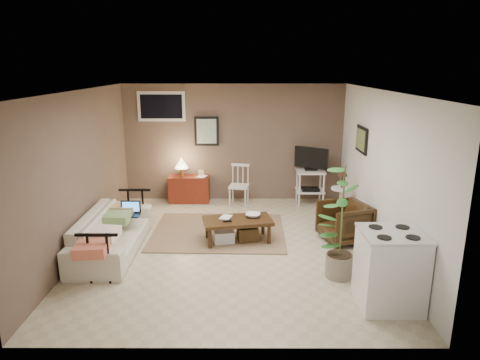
{
  "coord_description": "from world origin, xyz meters",
  "views": [
    {
      "loc": [
        0.16,
        -6.21,
        2.75
      ],
      "look_at": [
        0.14,
        0.35,
        0.99
      ],
      "focal_mm": 32.0,
      "sensor_mm": 36.0,
      "label": 1
    }
  ],
  "objects_px": {
    "sofa": "(112,226)",
    "tv_stand": "(311,174)",
    "red_console": "(189,186)",
    "spindle_chair": "(239,186)",
    "side_table": "(342,187)",
    "coffee_table": "(237,229)",
    "stove": "(390,269)",
    "armchair": "(344,220)",
    "potted_plant": "(342,218)"
  },
  "relations": [
    {
      "from": "armchair",
      "to": "potted_plant",
      "type": "bearing_deg",
      "value": -33.44
    },
    {
      "from": "coffee_table",
      "to": "stove",
      "type": "xyz_separation_m",
      "value": [
        1.79,
        -1.87,
        0.23
      ]
    },
    {
      "from": "sofa",
      "to": "side_table",
      "type": "height_order",
      "value": "side_table"
    },
    {
      "from": "tv_stand",
      "to": "side_table",
      "type": "relative_size",
      "value": 1.18
    },
    {
      "from": "side_table",
      "to": "potted_plant",
      "type": "relative_size",
      "value": 0.64
    },
    {
      "from": "red_console",
      "to": "spindle_chair",
      "type": "distance_m",
      "value": 1.06
    },
    {
      "from": "potted_plant",
      "to": "tv_stand",
      "type": "bearing_deg",
      "value": 88.27
    },
    {
      "from": "coffee_table",
      "to": "red_console",
      "type": "bearing_deg",
      "value": 116.01
    },
    {
      "from": "sofa",
      "to": "side_table",
      "type": "xyz_separation_m",
      "value": [
        3.78,
        1.4,
        0.22
      ]
    },
    {
      "from": "tv_stand",
      "to": "stove",
      "type": "xyz_separation_m",
      "value": [
        0.33,
        -3.84,
        -0.16
      ]
    },
    {
      "from": "sofa",
      "to": "potted_plant",
      "type": "bearing_deg",
      "value": -104.07
    },
    {
      "from": "red_console",
      "to": "tv_stand",
      "type": "relative_size",
      "value": 0.81
    },
    {
      "from": "coffee_table",
      "to": "side_table",
      "type": "xyz_separation_m",
      "value": [
        1.89,
        1.05,
        0.39
      ]
    },
    {
      "from": "spindle_chair",
      "to": "potted_plant",
      "type": "xyz_separation_m",
      "value": [
        1.35,
        -3.09,
        0.45
      ]
    },
    {
      "from": "armchair",
      "to": "stove",
      "type": "xyz_separation_m",
      "value": [
        0.08,
        -1.91,
        0.11
      ]
    },
    {
      "from": "coffee_table",
      "to": "tv_stand",
      "type": "xyz_separation_m",
      "value": [
        1.47,
        1.97,
        0.39
      ]
    },
    {
      "from": "tv_stand",
      "to": "potted_plant",
      "type": "height_order",
      "value": "potted_plant"
    },
    {
      "from": "coffee_table",
      "to": "sofa",
      "type": "xyz_separation_m",
      "value": [
        -1.89,
        -0.35,
        0.18
      ]
    },
    {
      "from": "side_table",
      "to": "stove",
      "type": "height_order",
      "value": "side_table"
    },
    {
      "from": "side_table",
      "to": "armchair",
      "type": "xyz_separation_m",
      "value": [
        -0.17,
        -1.01,
        -0.27
      ]
    },
    {
      "from": "red_console",
      "to": "stove",
      "type": "xyz_separation_m",
      "value": [
        2.82,
        -3.97,
        0.13
      ]
    },
    {
      "from": "sofa",
      "to": "tv_stand",
      "type": "distance_m",
      "value": 4.08
    },
    {
      "from": "side_table",
      "to": "stove",
      "type": "relative_size",
      "value": 1.07
    },
    {
      "from": "side_table",
      "to": "armchair",
      "type": "distance_m",
      "value": 1.06
    },
    {
      "from": "red_console",
      "to": "side_table",
      "type": "height_order",
      "value": "side_table"
    },
    {
      "from": "sofa",
      "to": "stove",
      "type": "bearing_deg",
      "value": -112.45
    },
    {
      "from": "sofa",
      "to": "spindle_chair",
      "type": "distance_m",
      "value": 2.97
    },
    {
      "from": "spindle_chair",
      "to": "armchair",
      "type": "xyz_separation_m",
      "value": [
        1.69,
        -1.88,
        -0.03
      ]
    },
    {
      "from": "side_table",
      "to": "armchair",
      "type": "height_order",
      "value": "side_table"
    },
    {
      "from": "red_console",
      "to": "coffee_table",
      "type": "bearing_deg",
      "value": -63.99
    },
    {
      "from": "sofa",
      "to": "spindle_chair",
      "type": "relative_size",
      "value": 2.52
    },
    {
      "from": "side_table",
      "to": "spindle_chair",
      "type": "bearing_deg",
      "value": 154.94
    },
    {
      "from": "red_console",
      "to": "side_table",
      "type": "xyz_separation_m",
      "value": [
        2.91,
        -1.05,
        0.29
      ]
    },
    {
      "from": "spindle_chair",
      "to": "tv_stand",
      "type": "height_order",
      "value": "tv_stand"
    },
    {
      "from": "spindle_chair",
      "to": "armchair",
      "type": "bearing_deg",
      "value": -48.05
    },
    {
      "from": "side_table",
      "to": "sofa",
      "type": "bearing_deg",
      "value": -159.66
    },
    {
      "from": "coffee_table",
      "to": "red_console",
      "type": "xyz_separation_m",
      "value": [
        -1.02,
        2.1,
        0.1
      ]
    },
    {
      "from": "spindle_chair",
      "to": "stove",
      "type": "relative_size",
      "value": 0.88
    },
    {
      "from": "coffee_table",
      "to": "potted_plant",
      "type": "xyz_separation_m",
      "value": [
        1.37,
        -1.17,
        0.61
      ]
    },
    {
      "from": "spindle_chair",
      "to": "side_table",
      "type": "xyz_separation_m",
      "value": [
        1.86,
        -0.87,
        0.23
      ]
    },
    {
      "from": "sofa",
      "to": "coffee_table",
      "type": "bearing_deg",
      "value": -79.62
    },
    {
      "from": "stove",
      "to": "side_table",
      "type": "bearing_deg",
      "value": 88.2
    },
    {
      "from": "spindle_chair",
      "to": "armchair",
      "type": "distance_m",
      "value": 2.53
    },
    {
      "from": "tv_stand",
      "to": "side_table",
      "type": "height_order",
      "value": "tv_stand"
    },
    {
      "from": "sofa",
      "to": "tv_stand",
      "type": "height_order",
      "value": "tv_stand"
    },
    {
      "from": "coffee_table",
      "to": "side_table",
      "type": "distance_m",
      "value": 2.2
    },
    {
      "from": "potted_plant",
      "to": "side_table",
      "type": "bearing_deg",
      "value": 76.98
    },
    {
      "from": "armchair",
      "to": "stove",
      "type": "relative_size",
      "value": 0.76
    },
    {
      "from": "side_table",
      "to": "potted_plant",
      "type": "height_order",
      "value": "potted_plant"
    },
    {
      "from": "coffee_table",
      "to": "potted_plant",
      "type": "bearing_deg",
      "value": -40.33
    }
  ]
}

